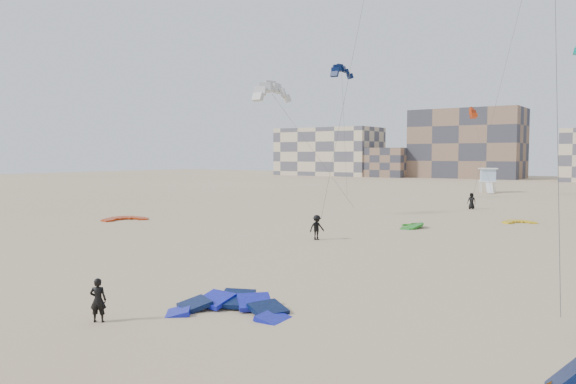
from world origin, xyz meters
The scene contains 15 objects.
ground centered at (0.00, 0.00, 0.00)m, with size 320.00×320.00×0.00m, color tan.
kite_ground_blue centered at (1.68, 0.88, 0.00)m, with size 4.39×4.50×1.10m, color #0F20C4, non-canonical shape.
kite_ground_red centered at (-26.33, 18.78, 0.00)m, with size 3.68×3.90×0.44m, color #BC3107, non-canonical shape.
kite_ground_green centered at (-2.45, 28.75, 0.00)m, with size 2.95×3.06×0.83m, color #237E20, non-canonical shape.
kite_ground_yellow centered at (4.29, 37.08, 0.00)m, with size 2.64×2.78×0.38m, color gold, non-canonical shape.
kitesurfer_main centered at (-1.41, -2.70, 0.80)m, with size 0.59×0.39×1.61m, color black.
kitesurfer_c centered at (-5.28, 18.54, 0.89)m, with size 1.14×0.66×1.77m, color black.
kitesurfer_e centered at (-3.01, 47.62, 0.91)m, with size 0.89×0.58×1.83m, color black.
kite_fly_grey centered at (-16.49, 28.47, 11.86)m, with size 9.64×5.99×12.39m.
kite_fly_navy centered at (-21.04, 50.14, 16.83)m, with size 5.28×6.04×17.27m.
kite_fly_red centered at (-8.89, 67.31, 11.99)m, with size 7.29×11.00×12.19m.
lifeguard_tower_far centered at (-9.28, 77.44, 1.95)m, with size 3.59×5.82×3.93m.
condo_west_a centered at (-70.00, 130.00, 7.00)m, with size 30.00×15.00×14.00m, color beige.
condo_west_b centered at (-30.00, 134.00, 9.00)m, with size 28.00×14.00×18.00m, color #7F614C.
condo_fill_left centered at (-50.00, 128.00, 4.00)m, with size 12.00×10.00×8.00m, color #7F614C.
Camera 1 is at (15.50, -15.16, 6.01)m, focal length 35.00 mm.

